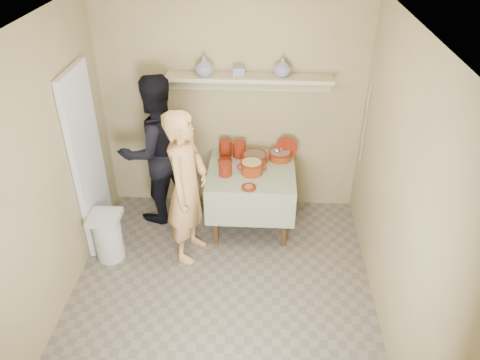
# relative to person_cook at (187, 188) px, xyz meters

# --- Properties ---
(ground) EXTENTS (3.50, 3.50, 0.00)m
(ground) POSITION_rel_person_cook_xyz_m (0.39, -0.73, -0.85)
(ground) COLOR #716859
(ground) RESTS_ON ground
(tile_panel) EXTENTS (0.06, 0.70, 2.00)m
(tile_panel) POSITION_rel_person_cook_xyz_m (-1.07, 0.22, 0.15)
(tile_panel) COLOR silver
(tile_panel) RESTS_ON ground
(plate_stack_a) EXTENTS (0.15, 0.15, 0.20)m
(plate_stack_a) POSITION_rel_person_cook_xyz_m (0.32, 0.83, 0.01)
(plate_stack_a) COLOR #651406
(plate_stack_a) RESTS_ON serving_table
(plate_stack_b) EXTENTS (0.15, 0.15, 0.18)m
(plate_stack_b) POSITION_rel_person_cook_xyz_m (0.48, 0.83, 0.00)
(plate_stack_b) COLOR #651406
(plate_stack_b) RESTS_ON serving_table
(bowl_stack) EXTENTS (0.15, 0.15, 0.15)m
(bowl_stack) POSITION_rel_person_cook_xyz_m (0.36, 0.41, -0.02)
(bowl_stack) COLOR #651406
(bowl_stack) RESTS_ON serving_table
(empty_bowl) EXTENTS (0.16, 0.16, 0.05)m
(empty_bowl) POSITION_rel_person_cook_xyz_m (0.33, 0.66, -0.07)
(empty_bowl) COLOR #651406
(empty_bowl) RESTS_ON serving_table
(propped_lid) EXTENTS (0.27, 0.13, 0.25)m
(propped_lid) POSITION_rel_person_cook_xyz_m (1.03, 0.84, 0.03)
(propped_lid) COLOR #651406
(propped_lid) RESTS_ON serving_table
(vase_right) EXTENTS (0.23, 0.23, 0.20)m
(vase_right) POSITION_rel_person_cook_xyz_m (0.94, 0.91, 0.97)
(vase_right) COLOR navy
(vase_right) RESTS_ON wall_shelf
(vase_left) EXTENTS (0.23, 0.23, 0.21)m
(vase_left) POSITION_rel_person_cook_xyz_m (0.11, 0.88, 0.98)
(vase_left) COLOR navy
(vase_left) RESTS_ON wall_shelf
(ceramic_box) EXTENTS (0.14, 0.11, 0.09)m
(ceramic_box) POSITION_rel_person_cook_xyz_m (0.47, 0.90, 0.91)
(ceramic_box) COLOR navy
(ceramic_box) RESTS_ON wall_shelf
(person_cook) EXTENTS (0.54, 0.70, 1.70)m
(person_cook) POSITION_rel_person_cook_xyz_m (0.00, 0.00, 0.00)
(person_cook) COLOR tan
(person_cook) RESTS_ON ground
(person_helper) EXTENTS (1.10, 1.06, 1.79)m
(person_helper) POSITION_rel_person_cook_xyz_m (-0.45, 0.68, 0.05)
(person_helper) COLOR black
(person_helper) RESTS_ON ground
(room_shell) EXTENTS (3.04, 3.54, 2.62)m
(room_shell) POSITION_rel_person_cook_xyz_m (0.39, -0.73, 0.76)
(room_shell) COLOR tan
(room_shell) RESTS_ON ground
(serving_table) EXTENTS (0.97, 0.97, 0.76)m
(serving_table) POSITION_rel_person_cook_xyz_m (0.64, 0.55, -0.21)
(serving_table) COLOR #4C2D16
(serving_table) RESTS_ON ground
(cazuela_meat_a) EXTENTS (0.30, 0.30, 0.10)m
(cazuela_meat_a) POSITION_rel_person_cook_xyz_m (0.67, 0.71, -0.03)
(cazuela_meat_a) COLOR maroon
(cazuela_meat_a) RESTS_ON serving_table
(cazuela_meat_b) EXTENTS (0.28, 0.28, 0.10)m
(cazuela_meat_b) POSITION_rel_person_cook_xyz_m (0.96, 0.79, -0.03)
(cazuela_meat_b) COLOR maroon
(cazuela_meat_b) RESTS_ON serving_table
(ladle) EXTENTS (0.08, 0.26, 0.19)m
(ladle) POSITION_rel_person_cook_xyz_m (0.92, 0.79, 0.02)
(ladle) COLOR silver
(ladle) RESTS_ON cazuela_meat_b
(cazuela_rice) EXTENTS (0.33, 0.25, 0.14)m
(cazuela_rice) POSITION_rel_person_cook_xyz_m (0.64, 0.46, -0.00)
(cazuela_rice) COLOR maroon
(cazuela_rice) RESTS_ON serving_table
(front_plate) EXTENTS (0.16, 0.16, 0.03)m
(front_plate) POSITION_rel_person_cook_xyz_m (0.62, 0.16, -0.08)
(front_plate) COLOR #651406
(front_plate) RESTS_ON serving_table
(wall_shelf) EXTENTS (1.80, 0.25, 0.21)m
(wall_shelf) POSITION_rel_person_cook_xyz_m (0.59, 0.92, 0.82)
(wall_shelf) COLOR #C1B890
(wall_shelf) RESTS_ON room_shell
(trash_bin) EXTENTS (0.32, 0.32, 0.56)m
(trash_bin) POSITION_rel_person_cook_xyz_m (-0.87, -0.12, -0.57)
(trash_bin) COLOR silver
(trash_bin) RESTS_ON ground
(electrical_cord) EXTENTS (0.01, 0.05, 0.90)m
(electrical_cord) POSITION_rel_person_cook_xyz_m (1.86, 0.75, 0.40)
(electrical_cord) COLOR silver
(electrical_cord) RESTS_ON wall_shelf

